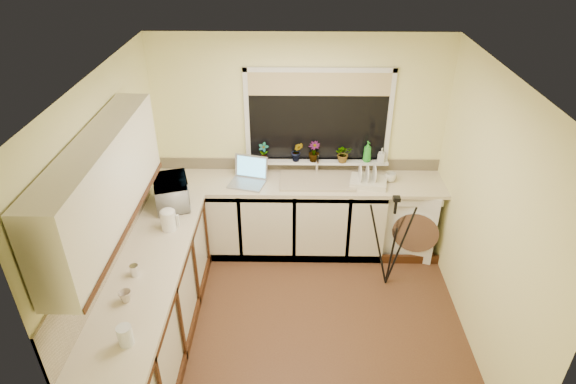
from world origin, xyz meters
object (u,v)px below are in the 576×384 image
Objects in this scene: soap_bottle_clear at (382,155)px; plant_a at (264,152)px; washing_machine at (410,216)px; microwave at (172,192)px; steel_jar at (134,270)px; plant_c at (314,152)px; plant_d at (343,153)px; soap_bottle_green at (367,151)px; tripod at (391,242)px; laptop at (249,176)px; dish_rack at (368,182)px; cup_left at (126,296)px; glass_jug at (125,336)px; kettle at (169,220)px; plant_b at (297,152)px; cup_back at (391,177)px.

plant_a is at bearing 179.92° from soap_bottle_clear.
washing_machine is 1.77× the size of microwave.
plant_c is at bearing 49.74° from steel_jar.
microwave is 2.36× the size of plant_d.
washing_machine is 3.58× the size of soap_bottle_green.
plant_d reaches higher than tripod.
washing_machine is at bearing 16.44° from laptop.
dish_rack is at bearing -23.63° from plant_c.
plant_d is at bearing -2.90° from plant_c.
plant_a is 2.20× the size of cup_left.
glass_jug is at bearing -130.31° from soap_bottle_clear.
cup_left is at bearing -114.31° from plant_a.
plant_b reaches higher than kettle.
plant_b is (-0.97, 0.84, 0.62)m from tripod.
soap_bottle_green is (-0.53, 0.17, 0.74)m from washing_machine.
plant_a is 0.96× the size of plant_b.
microwave is 1.42m from cup_left.
microwave reaches higher than washing_machine.
soap_bottle_green is at bearing 45.16° from cup_left.
plant_a is at bearing -168.78° from washing_machine.
kettle is at bearing -142.63° from washing_machine.
steel_jar is 2.26m from plant_b.
microwave is (-0.06, 0.45, 0.04)m from kettle.
cup_back is (2.22, 2.34, -0.03)m from glass_jug.
washing_machine is 0.79× the size of tripod.
steel_jar is at bearing -101.57° from kettle.
plant_a is at bearing 123.55° from tripod.
steel_jar reaches higher than washing_machine.
plant_b is at bearing 64.80° from glass_jug.
washing_machine is 3.86× the size of plant_a.
steel_jar is 0.31m from cup_left.
cup_left is at bearing 160.95° from microwave.
plant_d is 0.86× the size of soap_bottle_green.
steel_jar is (-2.31, -0.96, 0.40)m from tripod.
steel_jar is at bearing -132.08° from washing_machine.
glass_jug is 2.89m from plant_c.
steel_jar is 0.41× the size of soap_bottle_green.
dish_rack is at bearing 13.11° from laptop.
steel_jar is at bearing -145.72° from cup_back.
laptop reaches higher than steel_jar.
plant_b is 1.01× the size of plant_c.
cup_left is at bearing 107.27° from glass_jug.
cup_left is (-0.12, -0.97, -0.05)m from kettle.
washing_machine is 3.49m from glass_jug.
plant_c reaches higher than kettle.
plant_a reaches higher than plant_d.
plant_a is at bearing -177.81° from plant_b.
kettle is at bearing -111.71° from laptop.
dish_rack is 0.26m from cup_back.
plant_c is (-0.78, 0.84, 0.62)m from tripod.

